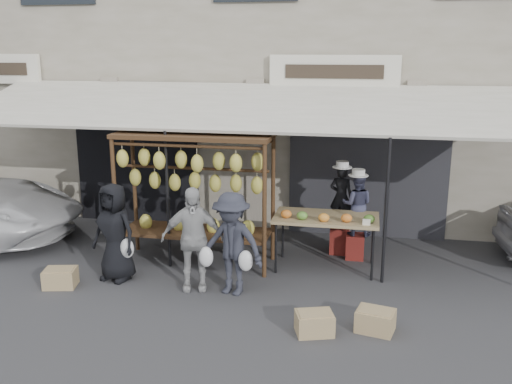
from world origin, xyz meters
TOP-DOWN VIEW (x-y plane):
  - ground_plane at (0.00, 0.00)m, footprint 90.00×90.00m
  - shophouse at (-0.00, 6.50)m, footprint 24.00×6.15m
  - awning at (0.01, 2.28)m, footprint 10.00×2.35m
  - banana_rack at (-0.61, 1.35)m, footprint 2.60×0.90m
  - produce_table at (1.57, 1.53)m, footprint 1.70×0.90m
  - vendor_left at (1.76, 2.36)m, footprint 0.46×0.35m
  - vendor_right at (2.05, 2.13)m, footprint 0.54×0.43m
  - customer_left at (-1.64, 0.46)m, footprint 0.87×0.68m
  - customer_mid at (-0.33, 0.35)m, footprint 1.01×0.61m
  - customer_right at (0.28, 0.30)m, footprint 1.11×0.80m
  - stool_left at (1.76, 2.36)m, footprint 0.40×0.40m
  - stool_right at (2.05, 2.13)m, footprint 0.34×0.34m
  - crate_near_a at (1.62, -0.70)m, footprint 0.56×0.48m
  - crate_near_b at (2.39, -0.48)m, footprint 0.54×0.46m
  - crate_far at (-2.37, 0.01)m, footprint 0.54×0.46m

SIDE VIEW (x-z plane):
  - ground_plane at x=0.00m, z-range 0.00..0.00m
  - crate_near_a at x=1.62m, z-range 0.00..0.28m
  - crate_far at x=-2.37m, z-range 0.00..0.28m
  - crate_near_b at x=2.39m, z-range 0.00..0.29m
  - stool_right at x=2.05m, z-range 0.00..0.44m
  - stool_left at x=1.76m, z-range 0.00..0.47m
  - customer_right at x=0.28m, z-range 0.00..1.56m
  - customer_left at x=-1.64m, z-range 0.00..1.56m
  - customer_mid at x=-0.33m, z-range 0.00..1.60m
  - produce_table at x=1.57m, z-range 0.35..1.39m
  - vendor_right at x=2.05m, z-range 0.44..1.52m
  - vendor_left at x=1.76m, z-range 0.47..1.60m
  - banana_rack at x=-0.61m, z-range 0.45..2.69m
  - awning at x=0.01m, z-range 1.12..4.03m
  - shophouse at x=0.00m, z-range 0.00..7.30m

